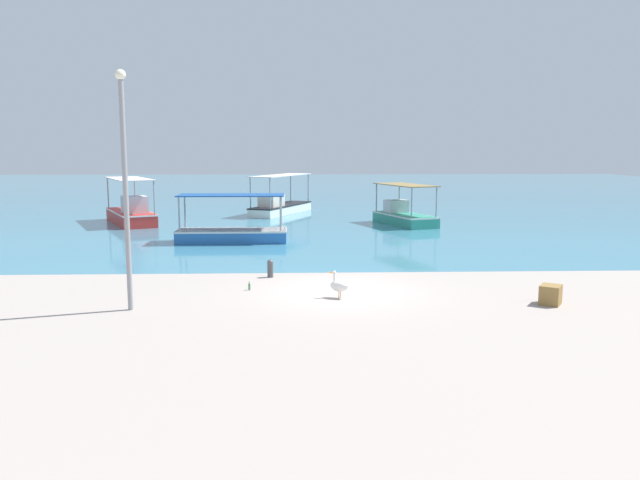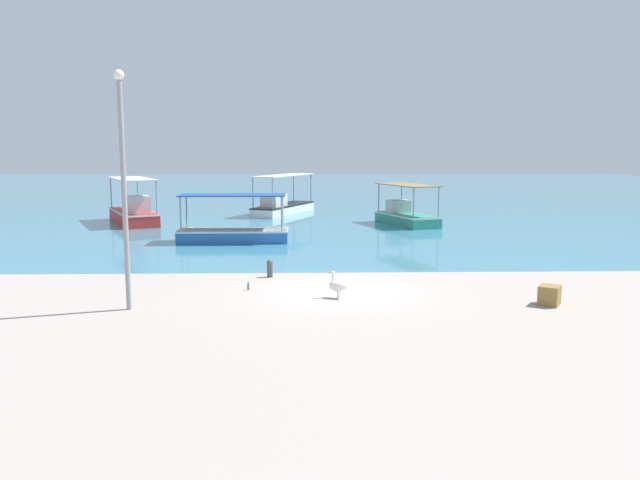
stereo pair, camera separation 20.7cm
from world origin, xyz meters
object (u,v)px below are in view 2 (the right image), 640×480
at_px(lamp_post, 123,179).
at_px(fishing_boat_center, 406,215).
at_px(cargo_crate, 549,295).
at_px(glass_bottle, 248,287).
at_px(fishing_boat_near_right, 282,205).
at_px(mooring_bollard, 270,268).
at_px(fishing_boat_far_left, 233,232).
at_px(pelican, 337,285).
at_px(fishing_boat_outer, 134,213).

bearing_deg(lamp_post, fishing_boat_center, 60.81).
height_order(cargo_crate, glass_bottle, cargo_crate).
distance_m(fishing_boat_near_right, fishing_boat_center, 9.80).
bearing_deg(glass_bottle, mooring_bollard, 73.73).
height_order(fishing_boat_center, mooring_bollard, fishing_boat_center).
height_order(fishing_boat_far_left, lamp_post, lamp_post).
xyz_separation_m(fishing_boat_far_left, pelican, (4.31, -11.53, -0.09)).
xyz_separation_m(lamp_post, glass_bottle, (3.06, 2.30, -3.46)).
relative_size(fishing_boat_far_left, cargo_crate, 8.47).
relative_size(fishing_boat_center, pelican, 6.47).
height_order(pelican, lamp_post, lamp_post).
bearing_deg(pelican, fishing_boat_far_left, 110.52).
bearing_deg(fishing_boat_far_left, fishing_boat_near_right, 81.70).
bearing_deg(glass_bottle, pelican, -22.84).
bearing_deg(fishing_boat_center, fishing_boat_far_left, -144.67).
relative_size(fishing_boat_near_right, fishing_boat_center, 1.36).
bearing_deg(cargo_crate, glass_bottle, 166.13).
bearing_deg(glass_bottle, fishing_boat_far_left, 98.75).
bearing_deg(cargo_crate, fishing_boat_outer, 130.17).
bearing_deg(pelican, lamp_post, -168.64).
bearing_deg(fishing_boat_center, pelican, -105.43).
xyz_separation_m(fishing_boat_near_right, cargo_crate, (8.34, -25.53, -0.31)).
xyz_separation_m(fishing_boat_outer, mooring_bollard, (8.87, -15.98, -0.31)).
bearing_deg(pelican, glass_bottle, 157.16).
relative_size(fishing_boat_center, glass_bottle, 19.16).
distance_m(pelican, glass_bottle, 2.96).
height_order(fishing_boat_outer, fishing_boat_center, fishing_boat_outer).
relative_size(fishing_boat_near_right, glass_bottle, 26.06).
bearing_deg(cargo_crate, fishing_boat_far_left, 129.28).
bearing_deg(fishing_boat_far_left, pelican, -69.48).
relative_size(pelican, mooring_bollard, 1.29).
xyz_separation_m(pelican, mooring_bollard, (-2.15, 3.10, -0.04)).
bearing_deg(lamp_post, cargo_crate, 0.84).
distance_m(fishing_boat_center, glass_bottle, 18.67).
distance_m(fishing_boat_near_right, mooring_bollard, 21.44).
bearing_deg(cargo_crate, fishing_boat_near_right, 108.09).
bearing_deg(mooring_bollard, lamp_post, -130.42).
height_order(fishing_boat_near_right, fishing_boat_center, fishing_boat_near_right).
bearing_deg(fishing_boat_near_right, mooring_bollard, -89.28).
bearing_deg(fishing_boat_near_right, fishing_boat_far_left, -98.30).
bearing_deg(fishing_boat_near_right, cargo_crate, -71.91).
distance_m(fishing_boat_outer, fishing_boat_center, 16.05).
bearing_deg(mooring_bollard, fishing_boat_far_left, 104.44).
xyz_separation_m(fishing_boat_outer, fishing_boat_center, (16.02, -0.94, -0.10)).
distance_m(fishing_boat_far_left, mooring_bollard, 8.70).
bearing_deg(cargo_crate, fishing_boat_center, 92.74).
xyz_separation_m(fishing_boat_near_right, glass_bottle, (-0.30, -23.39, -0.48)).
relative_size(lamp_post, cargo_crate, 10.42).
distance_m(lamp_post, cargo_crate, 12.15).
xyz_separation_m(fishing_boat_center, glass_bottle, (-7.72, -16.99, -0.44)).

